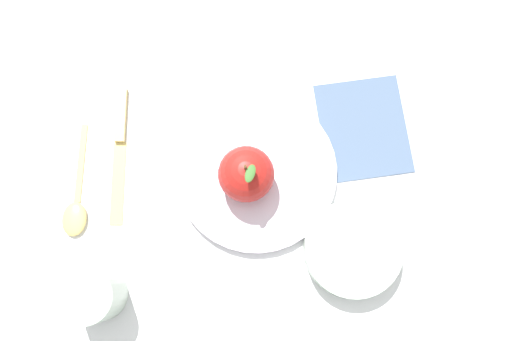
% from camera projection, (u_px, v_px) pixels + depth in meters
% --- Properties ---
extents(ground_plane, '(2.40, 2.40, 0.00)m').
position_uv_depth(ground_plane, '(226.00, 161.00, 0.75)').
color(ground_plane, silver).
extents(dinner_plate, '(0.23, 0.23, 0.01)m').
position_uv_depth(dinner_plate, '(256.00, 172.00, 0.74)').
color(dinner_plate, silver).
rests_on(dinner_plate, ground_plane).
extents(apple, '(0.08, 0.08, 0.09)m').
position_uv_depth(apple, '(246.00, 174.00, 0.70)').
color(apple, '#B21E19').
rests_on(apple, dinner_plate).
extents(side_bowl, '(0.13, 0.13, 0.04)m').
position_uv_depth(side_bowl, '(353.00, 249.00, 0.71)').
color(side_bowl, '#B2C6B2').
rests_on(side_bowl, ground_plane).
extents(cup, '(0.07, 0.07, 0.08)m').
position_uv_depth(cup, '(93.00, 296.00, 0.68)').
color(cup, '#B2C6B2').
rests_on(cup, ground_plane).
extents(knife, '(0.17, 0.13, 0.01)m').
position_uv_depth(knife, '(120.00, 142.00, 0.76)').
color(knife, '#D8B766').
rests_on(knife, ground_plane).
extents(spoon, '(0.14, 0.12, 0.01)m').
position_uv_depth(spoon, '(76.00, 207.00, 0.74)').
color(spoon, '#D8B766').
rests_on(spoon, ground_plane).
extents(linen_napkin, '(0.19, 0.18, 0.00)m').
position_uv_depth(linen_napkin, '(363.00, 128.00, 0.76)').
color(linen_napkin, slate).
rests_on(linen_napkin, ground_plane).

